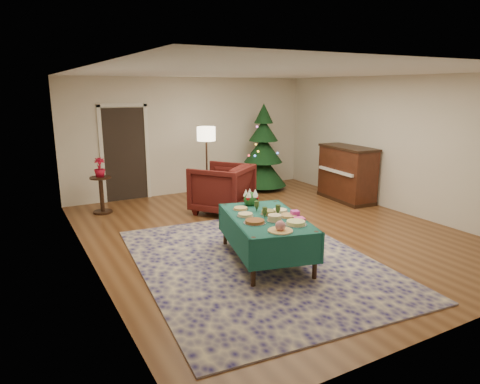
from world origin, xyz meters
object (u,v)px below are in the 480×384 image
buffet_table (266,226)px  christmas_tree (263,151)px  side_table (102,195)px  gift_box (295,214)px  floor_lamp (206,138)px  piano (347,174)px  armchair (222,186)px  potted_plant (100,172)px

buffet_table → christmas_tree: christmas_tree is taller
side_table → gift_box: bearing=-63.6°
buffet_table → christmas_tree: bearing=58.5°
floor_lamp → buffet_table: bearing=-101.0°
piano → armchair: bearing=170.6°
floor_lamp → potted_plant: size_ratio=4.33×
armchair → side_table: size_ratio=1.45×
gift_box → side_table: gift_box is taller
armchair → side_table: bearing=-65.1°
potted_plant → piano: piano is taller
buffet_table → armchair: armchair is taller
piano → side_table: bearing=162.3°
side_table → piano: bearing=-17.7°
piano → buffet_table: bearing=-148.9°
gift_box → armchair: size_ratio=0.10×
gift_box → armchair: bearing=85.6°
gift_box → armchair: armchair is taller
floor_lamp → potted_plant: 2.31m
side_table → christmas_tree: (3.95, 0.23, 0.58)m
armchair → potted_plant: armchair is taller
potted_plant → floor_lamp: bearing=-4.3°
floor_lamp → christmas_tree: 1.81m
armchair → piano: size_ratio=0.75×
side_table → armchair: bearing=-27.7°
gift_box → floor_lamp: size_ratio=0.07×
christmas_tree → piano: 2.14m
armchair → floor_lamp: size_ratio=0.65×
armchair → side_table: 2.42m
side_table → potted_plant: 0.49m
christmas_tree → piano: (1.06, -1.83, -0.35)m
armchair → side_table: (-2.13, 1.12, -0.18)m
floor_lamp → christmas_tree: christmas_tree is taller
gift_box → piano: (3.08, 2.27, -0.12)m
floor_lamp → side_table: (-2.24, 0.17, -1.04)m
armchair → floor_lamp: (0.11, 0.95, 0.86)m
gift_box → christmas_tree: bearing=63.7°
christmas_tree → floor_lamp: bearing=-166.8°
gift_box → piano: bearing=36.4°
armchair → christmas_tree: size_ratio=0.51×
floor_lamp → side_table: size_ratio=2.22×
side_table → potted_plant: (-0.00, 0.00, 0.49)m
armchair → side_table: armchair is taller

